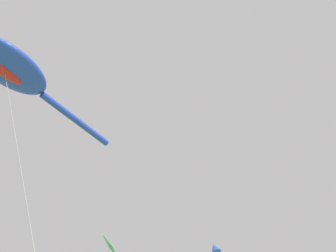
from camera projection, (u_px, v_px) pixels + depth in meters
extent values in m
ellipsoid|color=blue|center=(8.00, 66.00, 16.16)|extent=(4.23, 2.59, 0.97)
cylinder|color=blue|center=(77.00, 121.00, 18.94)|extent=(4.90, 0.53, 0.35)
ellipsoid|color=red|center=(5.00, 72.00, 15.88)|extent=(1.84, 0.65, 0.35)
cylinder|color=#B2B2B7|center=(28.00, 213.00, 11.50)|extent=(3.55, 4.50, 13.79)
cone|color=blue|center=(215.00, 248.00, 27.28)|extent=(0.88, 1.04, 0.91)
cube|color=green|center=(110.00, 246.00, 20.53)|extent=(1.05, 1.21, 1.22)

